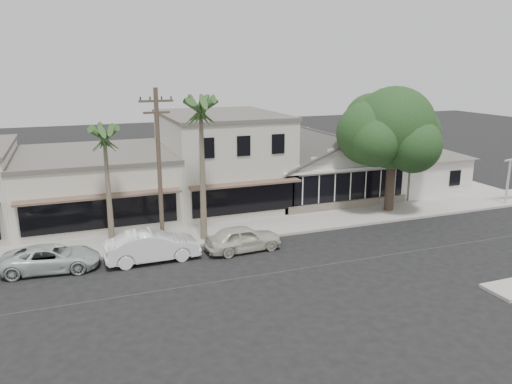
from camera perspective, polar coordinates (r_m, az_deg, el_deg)
name	(u,v)px	position (r m, az deg, el deg)	size (l,w,h in m)	color
ground	(350,261)	(27.26, 10.70, -7.77)	(140.00, 140.00, 0.00)	black
sidewalk_north	(175,238)	(30.41, -9.23, -5.19)	(90.00, 3.50, 0.15)	#9E9991
corner_shop	(323,164)	(39.32, 7.72, 3.18)	(10.40, 8.60, 5.10)	silver
side_cottage	(417,173)	(43.23, 17.91, 2.12)	(6.00, 6.00, 3.00)	silver
row_building_near	(221,161)	(37.10, -3.98, 3.61)	(8.00, 10.00, 6.50)	silver
row_building_midnear	(96,186)	(35.86, -17.85, 0.69)	(10.00, 10.00, 4.20)	beige
utility_pole	(159,167)	(27.51, -11.00, 2.85)	(1.80, 0.24, 9.00)	brown
car_0	(243,238)	(28.00, -1.48, -5.31)	(1.72, 4.29, 1.46)	beige
car_1	(152,246)	(27.16, -11.79, -6.06)	(1.73, 4.96, 1.64)	white
car_2	(51,258)	(27.46, -22.36, -7.00)	(2.18, 4.74, 1.32)	#B3C1BB
shade_tree	(391,130)	(35.67, 15.14, 6.84)	(7.92, 7.16, 8.79)	#4F3A30
palm_east	(201,110)	(28.20, -6.34, 9.27)	(2.95, 2.95, 8.97)	#726651
palm_mid	(104,137)	(28.10, -16.95, 6.03)	(3.18, 3.18, 7.47)	#726651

